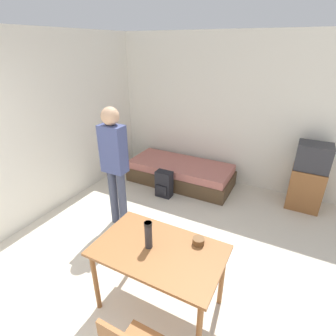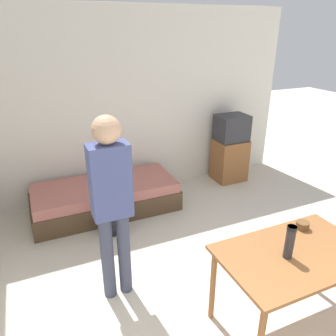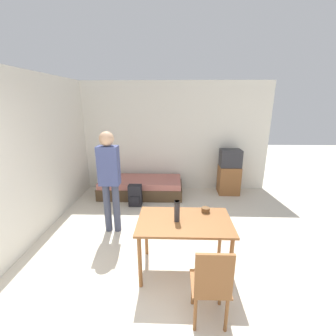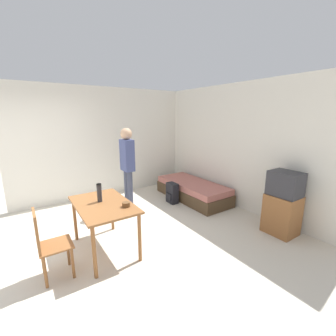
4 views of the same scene
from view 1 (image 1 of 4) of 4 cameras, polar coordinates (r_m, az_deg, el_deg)
wall_back at (r=5.00m, az=11.98°, el=11.80°), size 5.12×0.06×2.70m
wall_left at (r=4.51m, az=-23.01°, el=8.85°), size 0.06×4.84×2.70m
daybed at (r=5.10m, az=2.72°, el=-1.10°), size 1.98×0.86×0.42m
tv at (r=4.77m, az=28.19°, el=-1.86°), size 0.50×0.44×1.11m
dining_table at (r=2.62m, az=-1.99°, el=-18.77°), size 1.21×0.75×0.76m
person_standing at (r=3.65m, az=-11.61°, el=1.71°), size 0.34×0.24×1.78m
thermos_flask at (r=2.49m, az=-4.30°, el=-14.09°), size 0.07×0.07×0.28m
mate_bowl at (r=2.60m, az=6.64°, el=-15.53°), size 0.11×0.11×0.07m
backpack at (r=4.64m, az=-0.88°, el=-3.54°), size 0.28×0.21×0.48m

